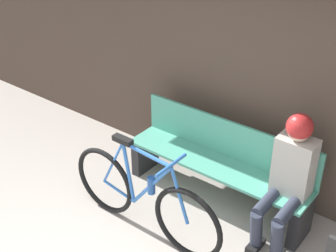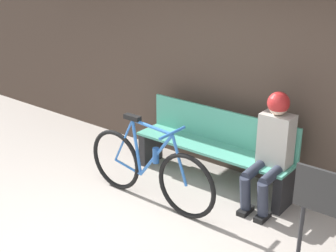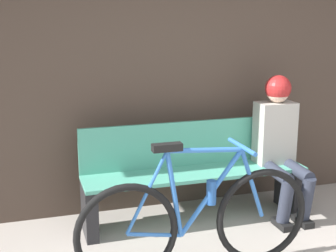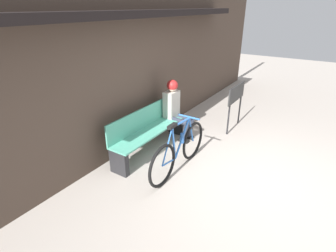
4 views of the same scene
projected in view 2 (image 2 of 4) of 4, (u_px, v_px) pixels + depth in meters
storefront_wall at (253, 38)px, 5.21m from camera, size 12.00×0.56×3.20m
park_bench_near at (214, 148)px, 5.45m from camera, size 1.95×0.42×0.86m
bicycle at (149, 170)px, 5.01m from camera, size 1.71×0.40×0.96m
person_seated at (272, 143)px, 4.81m from camera, size 0.34×0.60×1.26m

